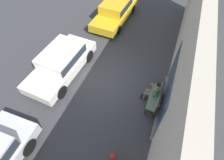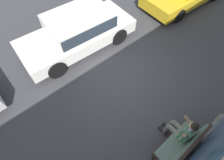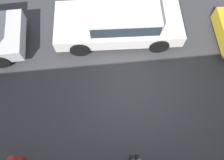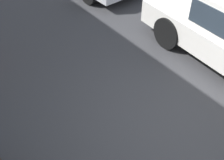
% 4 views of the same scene
% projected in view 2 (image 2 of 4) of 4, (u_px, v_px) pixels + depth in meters
% --- Properties ---
extents(ground_plane, '(60.00, 60.00, 0.00)m').
position_uv_depth(ground_plane, '(121.00, 76.00, 6.35)').
color(ground_plane, '#38383A').
extents(bench, '(1.46, 0.55, 1.03)m').
position_uv_depth(bench, '(183.00, 144.00, 4.42)').
color(bench, '#332319').
rests_on(bench, ground_plane).
extents(person_on_phone, '(0.73, 0.74, 1.37)m').
position_uv_depth(person_on_phone, '(183.00, 130.00, 4.49)').
color(person_on_phone, '#6B665B').
rests_on(person_on_phone, ground_plane).
extents(parked_car_mid, '(4.51, 2.09, 1.40)m').
position_uv_depth(parked_car_mid, '(78.00, 29.00, 6.59)').
color(parked_car_mid, white).
rests_on(parked_car_mid, ground_plane).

